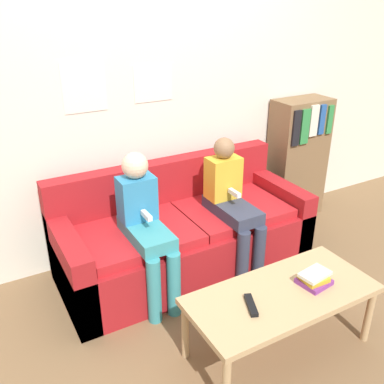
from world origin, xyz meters
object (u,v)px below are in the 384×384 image
at_px(coffee_table, 282,299).
at_px(bookshelf, 297,158).
at_px(couch, 183,236).
at_px(person_right, 232,202).
at_px(person_left, 145,223).
at_px(tv_remote, 251,305).

relative_size(coffee_table, bookshelf, 1.00).
distance_m(couch, person_right, 0.46).
xyz_separation_m(coffee_table, bookshelf, (1.27, 1.31, 0.19)).
xyz_separation_m(couch, person_right, (0.30, -0.19, 0.29)).
height_order(couch, coffee_table, couch).
distance_m(person_left, person_right, 0.68).
xyz_separation_m(couch, person_left, (-0.38, -0.19, 0.30)).
xyz_separation_m(person_left, bookshelf, (1.73, 0.48, -0.02)).
bearing_deg(person_left, tv_remote, -74.31).
relative_size(person_left, bookshelf, 0.93).
relative_size(couch, person_left, 1.82).
xyz_separation_m(person_left, person_right, (0.68, -0.00, -0.01)).
distance_m(tv_remote, bookshelf, 2.00).
height_order(couch, person_right, person_right).
bearing_deg(bookshelf, coffee_table, -134.06).
relative_size(person_left, person_right, 1.01).
bearing_deg(person_left, person_right, -0.38).
relative_size(person_right, bookshelf, 0.92).
relative_size(couch, person_right, 1.84).
bearing_deg(person_right, bookshelf, 24.59).
bearing_deg(person_right, couch, 147.38).
height_order(person_left, person_right, person_left).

